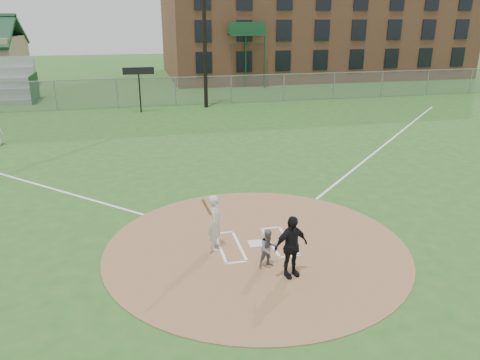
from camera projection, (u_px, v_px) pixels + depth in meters
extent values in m
plane|color=#29571E|center=(256.00, 247.00, 13.05)|extent=(140.00, 140.00, 0.00)
cylinder|color=#9B7049|center=(256.00, 247.00, 13.05)|extent=(8.40, 8.40, 0.02)
cube|color=silver|center=(256.00, 244.00, 13.18)|extent=(0.41, 0.41, 0.03)
cube|color=white|center=(384.00, 145.00, 23.23)|extent=(17.04, 17.04, 0.01)
imported|color=slate|center=(268.00, 248.00, 11.84)|extent=(0.56, 0.48, 1.03)
imported|color=black|center=(291.00, 247.00, 11.34)|extent=(1.00, 0.61, 1.59)
cube|color=white|center=(220.00, 248.00, 12.96)|extent=(0.08, 1.80, 0.01)
cube|color=white|center=(239.00, 246.00, 13.08)|extent=(0.08, 1.80, 0.01)
cube|color=white|center=(224.00, 233.00, 13.85)|extent=(0.62, 0.08, 0.01)
cube|color=white|center=(237.00, 262.00, 12.20)|extent=(0.62, 0.08, 0.01)
cube|color=white|center=(289.00, 240.00, 13.39)|extent=(0.08, 1.80, 0.01)
cube|color=white|center=(270.00, 242.00, 13.27)|extent=(0.08, 1.80, 0.01)
cube|color=white|center=(270.00, 228.00, 14.16)|extent=(0.62, 0.08, 0.01)
cube|color=white|center=(289.00, 256.00, 12.51)|extent=(0.62, 0.08, 0.01)
imported|color=silver|center=(216.00, 222.00, 12.69)|extent=(0.56, 0.67, 1.57)
cylinder|color=#955F3B|center=(206.00, 207.00, 12.05)|extent=(0.37, 0.55, 0.70)
cube|color=slate|center=(176.00, 92.00, 32.91)|extent=(56.00, 0.03, 2.00)
cube|color=gray|center=(175.00, 77.00, 32.57)|extent=(56.00, 0.06, 0.06)
cube|color=gray|center=(176.00, 92.00, 32.91)|extent=(56.08, 0.08, 2.00)
cube|color=#194728|center=(35.00, 88.00, 34.62)|extent=(0.08, 3.20, 2.00)
cube|color=#A56647|center=(311.00, 1.00, 48.85)|extent=(30.00, 16.00, 15.00)
cube|color=#194728|center=(247.00, 35.00, 39.97)|extent=(3.20, 1.00, 0.15)
cube|color=#194728|center=(246.00, 61.00, 41.18)|extent=(0.12, 0.12, 4.50)
cube|color=#194728|center=(265.00, 62.00, 40.63)|extent=(0.12, 0.12, 4.50)
cube|color=#194728|center=(247.00, 28.00, 39.79)|extent=(3.20, 0.08, 1.00)
cylinder|color=black|center=(204.00, 17.00, 30.75)|extent=(0.26, 0.26, 12.00)
cylinder|color=black|center=(140.00, 93.00, 30.62)|extent=(0.10, 0.10, 2.60)
cube|color=black|center=(138.00, 71.00, 30.15)|extent=(2.00, 0.10, 0.45)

